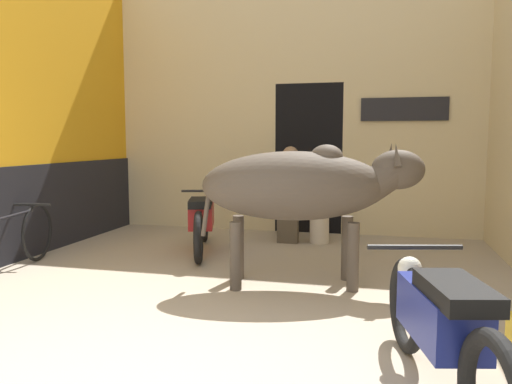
% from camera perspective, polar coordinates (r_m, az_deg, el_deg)
% --- Properties ---
extents(wall_back_with_doorway, '(5.38, 0.93, 3.86)m').
position_cam_1_polar(wall_back_with_doorway, '(7.63, 4.93, 8.30)').
color(wall_back_with_doorway, beige).
rests_on(wall_back_with_doorway, ground_plane).
extents(cow, '(2.13, 1.02, 1.36)m').
position_cam_1_polar(cow, '(4.68, 5.49, 0.66)').
color(cow, '#4C4238').
rests_on(cow, ground_plane).
extents(motorcycle_near, '(0.65, 1.81, 0.73)m').
position_cam_1_polar(motorcycle_near, '(2.88, 20.34, -13.94)').
color(motorcycle_near, black).
rests_on(motorcycle_near, ground_plane).
extents(motorcycle_far, '(0.73, 1.78, 0.72)m').
position_cam_1_polar(motorcycle_far, '(6.17, -6.23, -3.10)').
color(motorcycle_far, black).
rests_on(motorcycle_far, ground_plane).
extents(bicycle, '(0.47, 1.72, 0.67)m').
position_cam_1_polar(bicycle, '(5.75, -26.18, -5.01)').
color(bicycle, black).
rests_on(bicycle, ground_plane).
extents(shopkeeper_seated, '(0.39, 0.34, 1.29)m').
position_cam_1_polar(shopkeeper_seated, '(6.75, 3.87, 0.10)').
color(shopkeeper_seated, brown).
rests_on(shopkeeper_seated, ground_plane).
extents(plastic_stool, '(0.37, 0.37, 0.46)m').
position_cam_1_polar(plastic_stool, '(6.73, 7.26, -3.71)').
color(plastic_stool, beige).
rests_on(plastic_stool, ground_plane).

